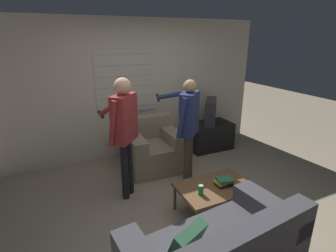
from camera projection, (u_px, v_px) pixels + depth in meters
ground_plane at (185, 208)px, 3.58m from camera, size 16.00×16.00×0.00m
wall_back at (134, 90)px, 4.91m from camera, size 5.20×0.08×2.55m
armchair_beige at (153, 149)px, 4.63m from camera, size 0.96×0.91×0.88m
coffee_table at (215, 189)px, 3.38m from camera, size 0.94×0.64×0.40m
tv_stand at (209, 136)px, 5.43m from camera, size 0.88×0.55×0.55m
tv at (211, 111)px, 5.26m from camera, size 0.52×0.61×0.50m
person_left_standing at (124, 124)px, 3.53m from camera, size 0.49×0.78×1.73m
person_right_standing at (188, 120)px, 3.86m from camera, size 0.51×0.83×1.65m
book_stack at (224, 182)px, 3.39m from camera, size 0.24×0.19×0.09m
soda_can at (201, 190)px, 3.17m from camera, size 0.07×0.07×0.13m
spare_remote at (219, 183)px, 3.42m from camera, size 0.11×0.13×0.02m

